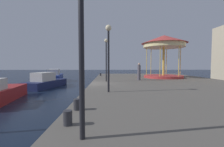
{
  "coord_description": "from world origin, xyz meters",
  "views": [
    {
      "loc": [
        1.56,
        -13.35,
        2.43
      ],
      "look_at": [
        1.98,
        3.7,
        1.45
      ],
      "focal_mm": 24.31,
      "sensor_mm": 36.0,
      "label": 1
    }
  ],
  "objects_px": {
    "motorboat_blue": "(54,77)",
    "lamp_post_mid_promenade": "(108,46)",
    "carousel": "(164,46)",
    "bollard_south": "(100,74)",
    "lamp_post_far_end": "(106,52)",
    "bollard_center": "(77,104)",
    "bollard_north": "(68,118)",
    "person_by_the_water": "(139,72)",
    "motorboat_navy": "(45,82)"
  },
  "relations": [
    {
      "from": "bollard_center",
      "to": "person_by_the_water",
      "type": "relative_size",
      "value": 0.22
    },
    {
      "from": "motorboat_blue",
      "to": "lamp_post_mid_promenade",
      "type": "xyz_separation_m",
      "value": [
        8.02,
        -13.45,
        2.88
      ]
    },
    {
      "from": "bollard_south",
      "to": "motorboat_blue",
      "type": "bearing_deg",
      "value": -179.22
    },
    {
      "from": "motorboat_navy",
      "to": "bollard_north",
      "type": "bearing_deg",
      "value": -65.32
    },
    {
      "from": "motorboat_navy",
      "to": "lamp_post_mid_promenade",
      "type": "distance_m",
      "value": 10.46
    },
    {
      "from": "lamp_post_far_end",
      "to": "bollard_center",
      "type": "relative_size",
      "value": 10.37
    },
    {
      "from": "lamp_post_far_end",
      "to": "bollard_north",
      "type": "bearing_deg",
      "value": -94.8
    },
    {
      "from": "bollard_south",
      "to": "person_by_the_water",
      "type": "height_order",
      "value": "person_by_the_water"
    },
    {
      "from": "motorboat_blue",
      "to": "carousel",
      "type": "height_order",
      "value": "carousel"
    },
    {
      "from": "bollard_north",
      "to": "motorboat_navy",
      "type": "bearing_deg",
      "value": 114.68
    },
    {
      "from": "motorboat_navy",
      "to": "motorboat_blue",
      "type": "bearing_deg",
      "value": 101.43
    },
    {
      "from": "motorboat_navy",
      "to": "lamp_post_mid_promenade",
      "type": "relative_size",
      "value": 1.42
    },
    {
      "from": "bollard_south",
      "to": "bollard_center",
      "type": "xyz_separation_m",
      "value": [
        0.02,
        -17.14,
        0.0
      ]
    },
    {
      "from": "motorboat_navy",
      "to": "bollard_north",
      "type": "xyz_separation_m",
      "value": [
        5.68,
        -12.37,
        0.41
      ]
    },
    {
      "from": "motorboat_blue",
      "to": "motorboat_navy",
      "type": "bearing_deg",
      "value": -78.57
    },
    {
      "from": "lamp_post_mid_promenade",
      "to": "bollard_north",
      "type": "bearing_deg",
      "value": -102.61
    },
    {
      "from": "motorboat_blue",
      "to": "person_by_the_water",
      "type": "bearing_deg",
      "value": -29.33
    },
    {
      "from": "motorboat_navy",
      "to": "bollard_north",
      "type": "distance_m",
      "value": 13.61
    },
    {
      "from": "bollard_south",
      "to": "lamp_post_far_end",
      "type": "bearing_deg",
      "value": -82.94
    },
    {
      "from": "carousel",
      "to": "bollard_south",
      "type": "xyz_separation_m",
      "value": [
        -8.16,
        3.55,
        -3.79
      ]
    },
    {
      "from": "bollard_center",
      "to": "person_by_the_water",
      "type": "bearing_deg",
      "value": 67.49
    },
    {
      "from": "lamp_post_mid_promenade",
      "to": "bollard_south",
      "type": "height_order",
      "value": "lamp_post_mid_promenade"
    },
    {
      "from": "motorboat_blue",
      "to": "bollard_center",
      "type": "relative_size",
      "value": 14.72
    },
    {
      "from": "motorboat_blue",
      "to": "bollard_south",
      "type": "distance_m",
      "value": 6.86
    },
    {
      "from": "motorboat_blue",
      "to": "lamp_post_mid_promenade",
      "type": "distance_m",
      "value": 15.92
    },
    {
      "from": "bollard_south",
      "to": "bollard_center",
      "type": "relative_size",
      "value": 1.0
    },
    {
      "from": "lamp_post_mid_promenade",
      "to": "bollard_center",
      "type": "distance_m",
      "value": 4.56
    },
    {
      "from": "lamp_post_mid_promenade",
      "to": "person_by_the_water",
      "type": "distance_m",
      "value": 8.04
    },
    {
      "from": "carousel",
      "to": "bollard_center",
      "type": "height_order",
      "value": "carousel"
    },
    {
      "from": "lamp_post_far_end",
      "to": "person_by_the_water",
      "type": "height_order",
      "value": "lamp_post_far_end"
    },
    {
      "from": "lamp_post_far_end",
      "to": "bollard_north",
      "type": "distance_m",
      "value": 11.1
    },
    {
      "from": "motorboat_blue",
      "to": "carousel",
      "type": "distance_m",
      "value": 15.94
    },
    {
      "from": "bollard_north",
      "to": "bollard_center",
      "type": "bearing_deg",
      "value": 91.59
    },
    {
      "from": "motorboat_blue",
      "to": "bollard_north",
      "type": "relative_size",
      "value": 14.72
    },
    {
      "from": "lamp_post_mid_promenade",
      "to": "motorboat_blue",
      "type": "bearing_deg",
      "value": 120.82
    },
    {
      "from": "motorboat_blue",
      "to": "lamp_post_mid_promenade",
      "type": "bearing_deg",
      "value": -59.18
    },
    {
      "from": "carousel",
      "to": "bollard_north",
      "type": "distance_m",
      "value": 17.44
    },
    {
      "from": "motorboat_navy",
      "to": "bollard_center",
      "type": "bearing_deg",
      "value": -62.8
    },
    {
      "from": "motorboat_navy",
      "to": "person_by_the_water",
      "type": "relative_size",
      "value": 3.09
    },
    {
      "from": "carousel",
      "to": "lamp_post_far_end",
      "type": "relative_size",
      "value": 1.35
    },
    {
      "from": "bollard_south",
      "to": "bollard_center",
      "type": "height_order",
      "value": "same"
    },
    {
      "from": "motorboat_navy",
      "to": "bollard_center",
      "type": "distance_m",
      "value": 12.35
    },
    {
      "from": "motorboat_navy",
      "to": "lamp_post_mid_promenade",
      "type": "xyz_separation_m",
      "value": [
        6.8,
        -7.38,
        2.96
      ]
    },
    {
      "from": "bollard_center",
      "to": "motorboat_blue",
      "type": "bearing_deg",
      "value": 111.95
    },
    {
      "from": "bollard_north",
      "to": "person_by_the_water",
      "type": "relative_size",
      "value": 0.22
    },
    {
      "from": "motorboat_navy",
      "to": "lamp_post_far_end",
      "type": "xyz_separation_m",
      "value": [
        6.58,
        -1.62,
        3.06
      ]
    },
    {
      "from": "carousel",
      "to": "motorboat_blue",
      "type": "bearing_deg",
      "value": 167.02
    },
    {
      "from": "motorboat_blue",
      "to": "carousel",
      "type": "bearing_deg",
      "value": -12.98
    },
    {
      "from": "lamp_post_far_end",
      "to": "bollard_south",
      "type": "bearing_deg",
      "value": 97.06
    },
    {
      "from": "lamp_post_far_end",
      "to": "bollard_south",
      "type": "height_order",
      "value": "lamp_post_far_end"
    }
  ]
}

